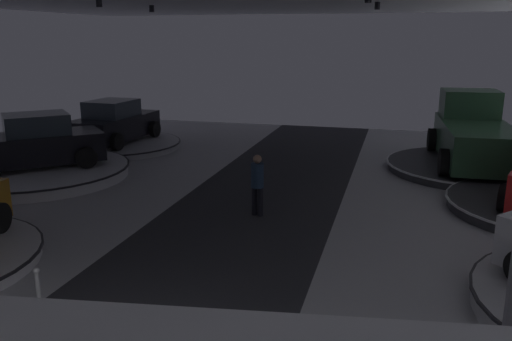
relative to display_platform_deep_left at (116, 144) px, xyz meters
name	(u,v)px	position (x,y,z in m)	size (l,w,h in m)	color
display_platform_deep_left	(116,144)	(0.00, 0.00, 0.00)	(5.23, 5.23, 0.26)	#B7B7BC
display_car_deep_left	(114,123)	(0.00, -0.03, 0.88)	(2.42, 4.32, 1.71)	black
display_platform_far_left	(36,171)	(-0.12, -4.85, 0.05)	(5.92, 5.92, 0.36)	silver
display_car_far_left	(34,143)	(-0.10, -4.83, 0.98)	(4.28, 4.20, 1.71)	black
display_platform_deep_right	(472,167)	(13.61, -0.31, 0.01)	(5.68, 5.68, 0.28)	#333338
pickup_truck_deep_right	(474,134)	(13.60, 0.01, 1.07)	(2.85, 5.39, 2.30)	#2D5638
visitor_walking_near	(257,181)	(7.76, -6.55, 0.76)	(0.32, 0.32, 1.59)	black
stanchion_a	(40,305)	(5.86, -12.59, 0.22)	(0.28, 0.28, 1.01)	#333338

